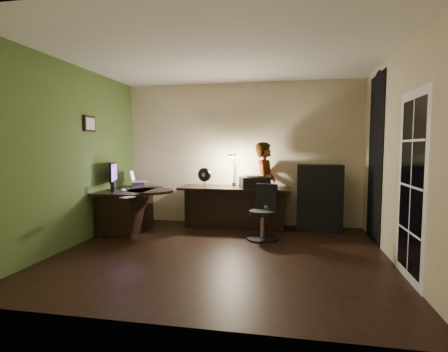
% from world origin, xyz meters
% --- Properties ---
extents(floor, '(4.50, 4.00, 0.01)m').
position_xyz_m(floor, '(0.00, 0.00, -0.01)').
color(floor, black).
rests_on(floor, ground).
extents(ceiling, '(4.50, 4.00, 0.01)m').
position_xyz_m(ceiling, '(0.00, 0.00, 2.71)').
color(ceiling, silver).
rests_on(ceiling, floor).
extents(wall_back, '(4.50, 0.01, 2.70)m').
position_xyz_m(wall_back, '(0.00, 2.00, 1.35)').
color(wall_back, '#C5B58E').
rests_on(wall_back, floor).
extents(wall_front, '(4.50, 0.01, 2.70)m').
position_xyz_m(wall_front, '(0.00, -2.00, 1.35)').
color(wall_front, '#C5B58E').
rests_on(wall_front, floor).
extents(wall_left, '(0.01, 4.00, 2.70)m').
position_xyz_m(wall_left, '(-2.25, 0.00, 1.35)').
color(wall_left, '#C5B58E').
rests_on(wall_left, floor).
extents(wall_right, '(0.01, 4.00, 2.70)m').
position_xyz_m(wall_right, '(2.25, 0.00, 1.35)').
color(wall_right, '#C5B58E').
rests_on(wall_right, floor).
extents(green_wall_overlay, '(0.00, 4.00, 2.70)m').
position_xyz_m(green_wall_overlay, '(-2.24, 0.00, 1.35)').
color(green_wall_overlay, '#45602A').
rests_on(green_wall_overlay, floor).
extents(arched_doorway, '(0.01, 0.90, 2.60)m').
position_xyz_m(arched_doorway, '(2.24, 1.15, 1.30)').
color(arched_doorway, black).
rests_on(arched_doorway, floor).
extents(french_door, '(0.02, 0.92, 2.10)m').
position_xyz_m(french_door, '(2.24, -0.55, 1.05)').
color(french_door, white).
rests_on(french_door, floor).
extents(framed_picture, '(0.04, 0.30, 0.25)m').
position_xyz_m(framed_picture, '(-2.22, 0.45, 1.85)').
color(framed_picture, black).
rests_on(framed_picture, wall_left).
extents(desk_left, '(0.83, 1.31, 0.74)m').
position_xyz_m(desk_left, '(-1.83, 0.99, 0.37)').
color(desk_left, black).
rests_on(desk_left, floor).
extents(desk_right, '(2.01, 0.70, 0.75)m').
position_xyz_m(desk_right, '(-0.06, 1.63, 0.38)').
color(desk_right, black).
rests_on(desk_right, floor).
extents(cabinet, '(0.80, 0.42, 1.17)m').
position_xyz_m(cabinet, '(1.45, 1.69, 0.59)').
color(cabinet, black).
rests_on(cabinet, floor).
extents(laptop_stand, '(0.24, 0.21, 0.09)m').
position_xyz_m(laptop_stand, '(-1.85, 1.49, 0.79)').
color(laptop_stand, silver).
rests_on(laptop_stand, desk_left).
extents(laptop, '(0.38, 0.36, 0.21)m').
position_xyz_m(laptop, '(-1.85, 1.49, 0.93)').
color(laptop, silver).
rests_on(laptop, laptop_stand).
extents(monitor, '(0.26, 0.53, 0.35)m').
position_xyz_m(monitor, '(-2.08, 0.88, 0.91)').
color(monitor, black).
rests_on(monitor, desk_left).
extents(mouse, '(0.09, 0.11, 0.04)m').
position_xyz_m(mouse, '(-1.81, 0.76, 0.76)').
color(mouse, silver).
rests_on(mouse, desk_left).
extents(phone, '(0.11, 0.15, 0.01)m').
position_xyz_m(phone, '(-1.93, 1.06, 0.74)').
color(phone, black).
rests_on(phone, desk_left).
extents(pen, '(0.01, 0.14, 0.01)m').
position_xyz_m(pen, '(-1.83, 0.58, 0.74)').
color(pen, black).
rests_on(pen, desk_left).
extents(speaker, '(0.08, 0.08, 0.17)m').
position_xyz_m(speaker, '(-1.90, 0.55, 0.83)').
color(speaker, black).
rests_on(speaker, desk_left).
extents(notepad, '(0.20, 0.23, 0.01)m').
position_xyz_m(notepad, '(-1.41, 0.09, 0.74)').
color(notepad, silver).
rests_on(notepad, desk_left).
extents(desk_fan, '(0.27, 0.20, 0.37)m').
position_xyz_m(desk_fan, '(-0.53, 1.23, 0.94)').
color(desk_fan, black).
rests_on(desk_fan, desk_right).
extents(headphones, '(0.19, 0.11, 0.08)m').
position_xyz_m(headphones, '(0.45, 1.39, 0.80)').
color(headphones, navy).
rests_on(headphones, desk_right).
extents(printer, '(0.60, 0.53, 0.22)m').
position_xyz_m(printer, '(0.31, 1.57, 0.86)').
color(printer, black).
rests_on(printer, desk_right).
extents(desk_lamp, '(0.24, 0.32, 0.63)m').
position_xyz_m(desk_lamp, '(-0.11, 1.83, 1.07)').
color(desk_lamp, black).
rests_on(desk_lamp, desk_right).
extents(office_chair, '(0.60, 0.60, 0.88)m').
position_xyz_m(office_chair, '(0.51, 0.86, 0.44)').
color(office_chair, black).
rests_on(office_chair, floor).
extents(person, '(0.40, 0.58, 1.57)m').
position_xyz_m(person, '(0.49, 1.70, 0.79)').
color(person, '#D8A88C').
rests_on(person, floor).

